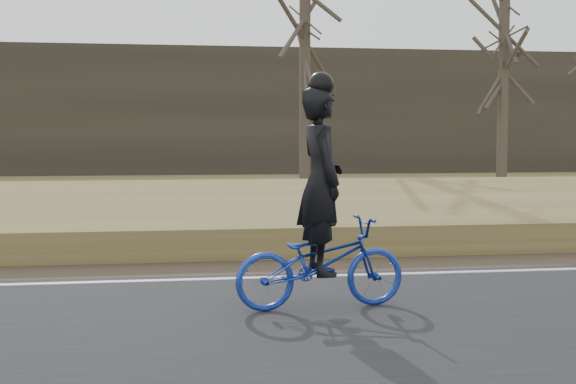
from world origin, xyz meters
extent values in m
cube|color=#383328|center=(0.00, 30.00, 3.00)|extent=(120.00, 4.00, 6.00)
imported|color=#17329E|center=(5.27, -1.61, 0.52)|extent=(1.82, 0.80, 0.93)
imported|color=black|center=(5.27, -1.61, 1.36)|extent=(0.52, 0.73, 1.89)
sphere|color=black|center=(5.27, -1.61, 2.32)|extent=(0.26, 0.26, 0.26)
cylinder|color=#4B4137|center=(8.24, 15.81, 4.07)|extent=(0.36, 0.36, 8.15)
cylinder|color=#4B4137|center=(15.03, 16.01, 3.26)|extent=(0.36, 0.36, 6.51)
camera|label=1|loc=(3.69, -9.52, 1.81)|focal=50.00mm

